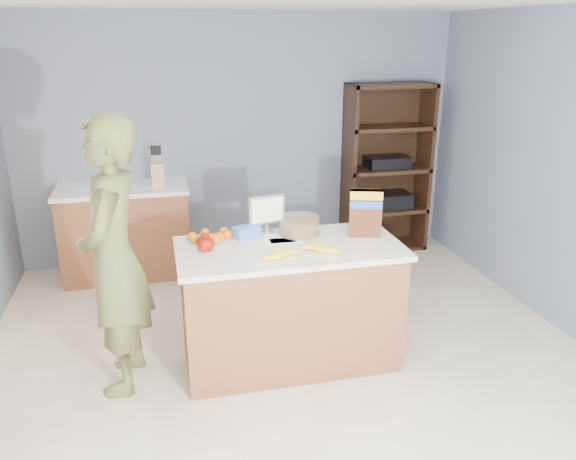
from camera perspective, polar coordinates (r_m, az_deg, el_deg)
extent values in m
cube|color=beige|center=(4.04, 1.18, -15.14)|extent=(4.50, 5.00, 0.02)
cube|color=slate|center=(5.88, -4.86, 9.14)|extent=(4.50, 0.02, 2.50)
cube|color=brown|center=(4.07, 0.16, -7.81)|extent=(1.50, 0.70, 0.86)
cube|color=silver|center=(3.89, 0.17, -1.91)|extent=(1.56, 0.76, 0.04)
cube|color=black|center=(4.26, 0.16, -12.36)|extent=(1.46, 0.66, 0.10)
cube|color=brown|center=(5.74, -16.08, -0.28)|extent=(1.20, 0.60, 0.86)
cube|color=white|center=(5.61, -16.51, 4.04)|extent=(1.24, 0.62, 0.04)
cube|color=black|center=(6.34, 9.34, 6.48)|extent=(0.90, 0.04, 1.80)
cube|color=black|center=(6.02, 6.17, 5.95)|extent=(0.04, 0.40, 1.80)
cube|color=black|center=(6.35, 13.56, 6.23)|extent=(0.04, 0.40, 1.80)
cube|color=black|center=(6.43, 9.51, -1.54)|extent=(0.90, 0.40, 0.04)
cube|color=black|center=(6.29, 9.73, 2.12)|extent=(0.90, 0.40, 0.04)
cube|color=black|center=(6.18, 9.97, 6.11)|extent=(0.90, 0.40, 0.04)
cube|color=black|center=(6.09, 10.21, 10.23)|extent=(0.90, 0.40, 0.04)
cube|color=black|center=(6.04, 10.46, 14.25)|extent=(0.90, 0.40, 0.04)
cube|color=black|center=(6.26, 9.78, 2.99)|extent=(0.55, 0.32, 0.16)
cube|color=black|center=(6.16, 10.01, 6.83)|extent=(0.45, 0.30, 0.12)
imported|color=brown|center=(3.79, -17.28, -2.76)|extent=(0.53, 0.72, 1.84)
cube|color=tan|center=(5.52, -13.10, 5.49)|extent=(0.12, 0.10, 0.22)
cylinder|color=black|center=(5.49, -13.64, 7.03)|extent=(0.02, 0.02, 0.09)
cylinder|color=black|center=(5.49, -13.43, 7.04)|extent=(0.02, 0.02, 0.09)
cylinder|color=black|center=(5.49, -13.22, 7.06)|extent=(0.02, 0.02, 0.09)
cylinder|color=black|center=(5.49, -13.01, 7.07)|extent=(0.02, 0.02, 0.09)
cylinder|color=black|center=(5.49, -12.80, 7.09)|extent=(0.02, 0.02, 0.09)
cube|color=white|center=(3.98, -0.89, -1.07)|extent=(0.22, 0.12, 0.00)
cube|color=white|center=(3.98, -0.27, -1.08)|extent=(0.22, 0.11, 0.00)
ellipsoid|color=yellow|center=(3.70, -0.40, -2.31)|extent=(0.22, 0.08, 0.05)
ellipsoid|color=yellow|center=(3.65, -1.14, -2.66)|extent=(0.21, 0.11, 0.05)
ellipsoid|color=yellow|center=(3.81, 2.97, -1.71)|extent=(0.21, 0.06, 0.05)
ellipsoid|color=yellow|center=(3.75, 3.93, -2.06)|extent=(0.20, 0.15, 0.05)
sphere|color=#890F04|center=(3.91, -8.44, -0.97)|extent=(0.09, 0.09, 0.09)
sphere|color=#890F04|center=(3.81, -8.15, -1.54)|extent=(0.09, 0.09, 0.09)
sphere|color=#890F04|center=(3.80, -8.53, -1.60)|extent=(0.09, 0.09, 0.09)
sphere|color=orange|center=(3.97, -9.48, -0.91)|extent=(0.07, 0.07, 0.07)
sphere|color=orange|center=(4.07, -8.42, -0.32)|extent=(0.07, 0.07, 0.07)
sphere|color=orange|center=(3.94, -7.30, -0.96)|extent=(0.07, 0.07, 0.07)
sphere|color=orange|center=(4.02, -6.21, -0.47)|extent=(0.07, 0.07, 0.07)
sphere|color=orange|center=(4.01, -9.69, -0.67)|extent=(0.07, 0.07, 0.07)
sphere|color=orange|center=(3.96, -7.73, -0.84)|extent=(0.07, 0.07, 0.07)
sphere|color=orange|center=(4.08, -6.52, -0.16)|extent=(0.07, 0.07, 0.07)
sphere|color=orange|center=(3.98, -7.01, -0.71)|extent=(0.07, 0.07, 0.07)
cube|color=blue|center=(4.04, -4.25, -0.20)|extent=(0.21, 0.17, 0.08)
cylinder|color=#267219|center=(4.10, 1.12, 0.19)|extent=(0.27, 0.27, 0.09)
cylinder|color=white|center=(4.09, 1.12, 0.46)|extent=(0.30, 0.30, 0.13)
cylinder|color=silver|center=(4.16, -2.19, -0.10)|extent=(0.12, 0.12, 0.01)
cylinder|color=silver|center=(4.14, -2.19, 0.30)|extent=(0.02, 0.02, 0.05)
cube|color=silver|center=(4.10, -2.22, 2.09)|extent=(0.28, 0.09, 0.22)
cube|color=yellow|center=(4.08, -2.11, 2.01)|extent=(0.24, 0.05, 0.18)
cube|color=#592B14|center=(4.05, 7.87, 1.68)|extent=(0.24, 0.14, 0.34)
cube|color=yellow|center=(4.01, 7.96, 3.60)|extent=(0.24, 0.15, 0.06)
cube|color=blue|center=(4.03, 7.92, 2.65)|extent=(0.24, 0.15, 0.05)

